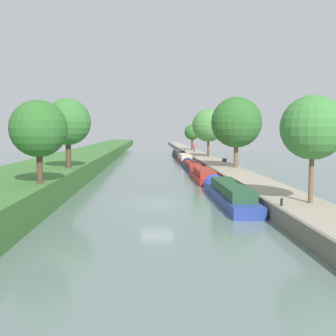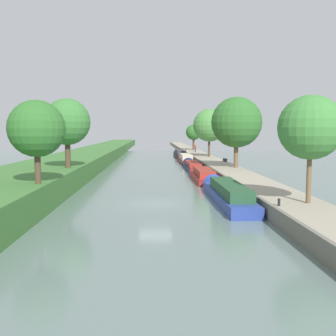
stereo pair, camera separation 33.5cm
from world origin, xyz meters
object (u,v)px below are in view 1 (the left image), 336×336
object	(u,v)px
mooring_bollard_near	(282,202)
mooring_bollard_far	(185,150)
person_walking	(194,148)
narrowboat_maroon	(184,159)
narrowboat_black	(179,154)
narrowboat_blue	(228,193)
narrowboat_red	(203,175)
park_bench	(225,159)
narrowboat_navy	(192,166)

from	to	relation	value
mooring_bollard_near	mooring_bollard_far	world-z (taller)	same
person_walking	mooring_bollard_far	distance (m)	5.33
narrowboat_maroon	person_walking	xyz separation A→B (m)	(3.49, 15.81, 1.30)
narrowboat_black	mooring_bollard_near	bearing A→B (deg)	-88.31
narrowboat_blue	narrowboat_maroon	world-z (taller)	narrowboat_blue
narrowboat_red	park_bench	world-z (taller)	park_bench
mooring_bollard_far	park_bench	distance (m)	33.19
narrowboat_navy	narrowboat_blue	bearing A→B (deg)	-89.84
person_walking	narrowboat_navy	bearing A→B (deg)	-97.11
narrowboat_blue	mooring_bollard_far	world-z (taller)	narrowboat_blue
narrowboat_red	person_walking	size ratio (longest dim) A/B	6.63
narrowboat_black	mooring_bollard_near	distance (m)	61.68
narrowboat_navy	narrowboat_black	distance (m)	27.18
narrowboat_navy	person_walking	world-z (taller)	person_walking
narrowboat_blue	narrowboat_navy	distance (m)	26.92
narrowboat_navy	person_walking	bearing A→B (deg)	82.89
narrowboat_red	narrowboat_black	world-z (taller)	narrowboat_black
narrowboat_maroon	mooring_bollard_near	xyz separation A→B (m)	(1.83, -46.97, 0.65)
narrowboat_red	narrowboat_blue	bearing A→B (deg)	-89.12
narrowboat_red	park_bench	xyz separation A→B (m)	(5.05, 13.46, 0.81)
narrowboat_navy	mooring_bollard_far	bearing A→B (deg)	86.78
mooring_bollard_near	mooring_bollard_far	distance (m)	67.80
narrowboat_maroon	person_walking	world-z (taller)	person_walking
mooring_bollard_far	park_bench	xyz separation A→B (m)	(3.04, -33.05, 0.12)
narrowboat_black	mooring_bollard_near	size ratio (longest dim) A/B	31.54
narrowboat_red	person_walking	xyz separation A→B (m)	(3.67, 41.50, 1.34)
narrowboat_blue	narrowboat_maroon	size ratio (longest dim) A/B	1.18
narrowboat_red	narrowboat_navy	size ratio (longest dim) A/B	0.90
mooring_bollard_far	person_walking	bearing A→B (deg)	-71.72
narrowboat_blue	narrowboat_navy	bearing A→B (deg)	90.16
narrowboat_black	person_walking	xyz separation A→B (m)	(3.48, 1.13, 1.28)
narrowboat_blue	mooring_bollard_near	distance (m)	7.78
person_walking	narrowboat_black	bearing A→B (deg)	-162.00
narrowboat_navy	narrowboat_black	xyz separation A→B (m)	(0.05, 27.18, 0.16)
narrowboat_navy	person_walking	distance (m)	28.57
mooring_bollard_near	mooring_bollard_far	xyz separation A→B (m)	(0.00, 67.80, 0.00)
narrowboat_blue	mooring_bollard_far	size ratio (longest dim) A/B	31.43
narrowboat_black	mooring_bollard_far	distance (m)	6.45
mooring_bollard_far	narrowboat_navy	bearing A→B (deg)	-93.22
narrowboat_navy	narrowboat_maroon	size ratio (longest dim) A/B	1.02
narrowboat_maroon	park_bench	world-z (taller)	narrowboat_maroon
narrowboat_black	narrowboat_maroon	bearing A→B (deg)	-90.04
narrowboat_red	mooring_bollard_far	xyz separation A→B (m)	(2.01, 46.52, 0.69)
narrowboat_blue	mooring_bollard_near	world-z (taller)	narrowboat_blue
narrowboat_maroon	park_bench	xyz separation A→B (m)	(4.87, -12.22, 0.78)
narrowboat_red	person_walking	distance (m)	41.68
narrowboat_red	person_walking	world-z (taller)	person_walking
mooring_bollard_near	narrowboat_blue	bearing A→B (deg)	103.40
narrowboat_red	narrowboat_maroon	distance (m)	25.68
narrowboat_black	park_bench	xyz separation A→B (m)	(4.86, -26.90, 0.75)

